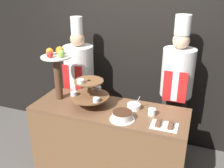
{
  "coord_description": "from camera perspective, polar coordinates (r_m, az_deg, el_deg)",
  "views": [
    {
      "loc": [
        0.87,
        -1.93,
        2.18
      ],
      "look_at": [
        0.0,
        0.41,
        1.14
      ],
      "focal_mm": 40.0,
      "sensor_mm": 36.0,
      "label": 1
    }
  ],
  "objects": [
    {
      "name": "tiered_stand",
      "position": [
        2.71,
        -5.26,
        -1.99
      ],
      "size": [
        0.43,
        0.43,
        0.35
      ],
      "color": "brown",
      "rests_on": "buffet_counter"
    },
    {
      "name": "fruit_pedestal",
      "position": [
        2.87,
        -12.47,
        3.99
      ],
      "size": [
        0.34,
        0.34,
        0.61
      ],
      "color": "brown",
      "rests_on": "buffet_counter"
    },
    {
      "name": "cake_round",
      "position": [
        2.51,
        2.36,
        -7.28
      ],
      "size": [
        0.25,
        0.25,
        0.09
      ],
      "color": "white",
      "rests_on": "buffet_counter"
    },
    {
      "name": "chef_left",
      "position": [
        3.44,
        -7.46,
        1.39
      ],
      "size": [
        0.4,
        0.4,
        1.77
      ],
      "color": "black",
      "rests_on": "ground_plane"
    },
    {
      "name": "serving_bowl_far",
      "position": [
        2.72,
        5.01,
        -5.09
      ],
      "size": [
        0.15,
        0.15,
        0.16
      ],
      "color": "white",
      "rests_on": "buffet_counter"
    },
    {
      "name": "buffet_counter",
      "position": [
        2.96,
        -0.69,
        -13.26
      ],
      "size": [
        1.71,
        0.62,
        0.89
      ],
      "color": "brown",
      "rests_on": "ground_plane"
    },
    {
      "name": "cake_square_tray",
      "position": [
        2.46,
        11.89,
        -9.08
      ],
      "size": [
        0.26,
        0.18,
        0.05
      ],
      "color": "white",
      "rests_on": "buffet_counter"
    },
    {
      "name": "chef_center_left",
      "position": [
        3.06,
        14.47,
        -0.49
      ],
      "size": [
        0.37,
        0.37,
        1.85
      ],
      "color": "#38332D",
      "rests_on": "ground_plane"
    },
    {
      "name": "cup_white",
      "position": [
        2.62,
        9.12,
        -6.33
      ],
      "size": [
        0.08,
        0.08,
        0.07
      ],
      "color": "white",
      "rests_on": "buffet_counter"
    },
    {
      "name": "wall_back",
      "position": [
        3.41,
        5.12,
        9.23
      ],
      "size": [
        10.0,
        0.06,
        2.8
      ],
      "color": "black",
      "rests_on": "ground_plane"
    }
  ]
}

